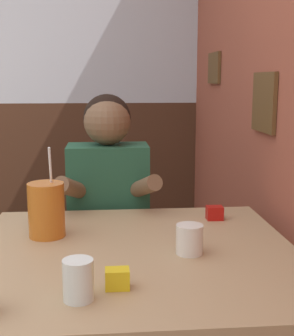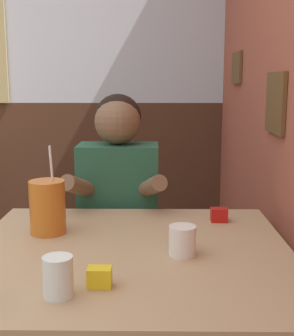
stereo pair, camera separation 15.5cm
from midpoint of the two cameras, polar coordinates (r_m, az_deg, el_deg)
The scene contains 9 objects.
brick_wall_right at distance 2.18m, azimuth 16.95°, elevation 12.69°, with size 0.08×4.39×2.70m.
back_wall at distance 3.45m, azimuth -15.20°, elevation 11.96°, with size 5.95×0.09×2.70m.
main_table at distance 1.46m, azimuth 1.00°, elevation -12.38°, with size 0.99×0.93×0.75m.
person_seated at distance 2.05m, azimuth -1.29°, elevation -7.24°, with size 0.42×0.40×1.20m.
cocktail_pitcher at distance 1.59m, azimuth -9.32°, elevation -4.75°, with size 0.12×0.12×0.30m.
glass_center at distance 1.14m, azimuth -6.91°, elevation -13.09°, with size 0.07×0.07×0.10m.
glass_far_side at distance 1.40m, azimuth 7.55°, elevation -8.82°, with size 0.08×0.08×0.09m.
condiment_ketchup at distance 1.74m, azimuth 11.32°, elevation -5.67°, with size 0.06×0.04×0.05m.
condiment_mustard at distance 1.19m, azimuth -2.02°, elevation -13.22°, with size 0.06×0.04×0.05m.
Camera 2 is at (0.99, -0.90, 1.26)m, focal length 50.00 mm.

